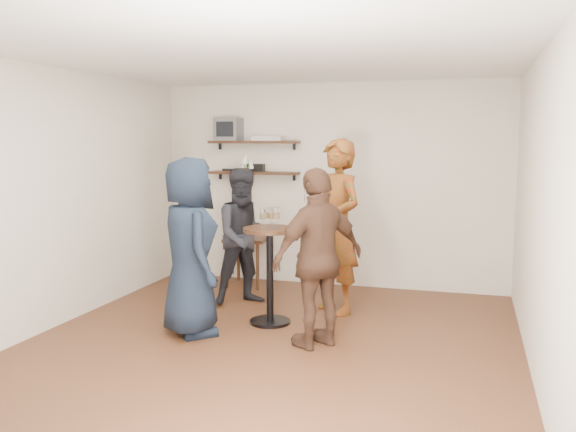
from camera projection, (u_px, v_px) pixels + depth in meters
The scene contains 18 objects.
room at pixel (269, 205), 5.46m from camera, with size 4.58×5.08×2.68m.
shelf_upper at pixel (254, 142), 7.93m from camera, with size 1.20×0.25×0.04m, color black.
shelf_lower at pixel (254, 173), 7.98m from camera, with size 1.20×0.25×0.04m, color black.
crt_monitor at pixel (229, 129), 8.01m from camera, with size 0.32×0.30×0.30m, color #59595B.
dvd_deck at pixel (268, 138), 7.87m from camera, with size 0.40×0.24×0.06m, color silver.
radio at pixel (256, 168), 7.96m from camera, with size 0.22×0.10×0.10m, color black.
power_strip at pixel (233, 170), 8.11m from camera, with size 0.30×0.05×0.03m, color black.
side_table at pixel (248, 245), 7.86m from camera, with size 0.56×0.56×0.63m.
vase_lilies at pixel (247, 211), 7.81m from camera, with size 0.20×0.21×1.09m.
drinks_table at pixel (270, 262), 6.21m from camera, with size 0.54×0.54×1.00m.
wine_glass_fl at pixel (263, 215), 6.13m from camera, with size 0.06×0.06×0.19m.
wine_glass_fr at pixel (276, 214), 6.09m from camera, with size 0.07×0.07×0.21m.
wine_glass_bl at pixel (269, 214), 6.23m from camera, with size 0.06×0.06×0.19m.
wine_glass_br at pixel (271, 214), 6.15m from camera, with size 0.07×0.07×0.20m.
person_plaid at pixel (337, 226), 6.60m from camera, with size 0.69×0.45×1.89m, color red.
person_dark at pixel (246, 236), 6.96m from camera, with size 0.76×0.59×1.56m, color black.
person_navy at pixel (190, 247), 5.84m from camera, with size 0.84×0.55×1.72m, color black.
person_brown at pixel (319, 258), 5.50m from camera, with size 0.96×0.40×1.64m, color #452B1D.
Camera 1 is at (1.73, -5.15, 1.88)m, focal length 38.00 mm.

